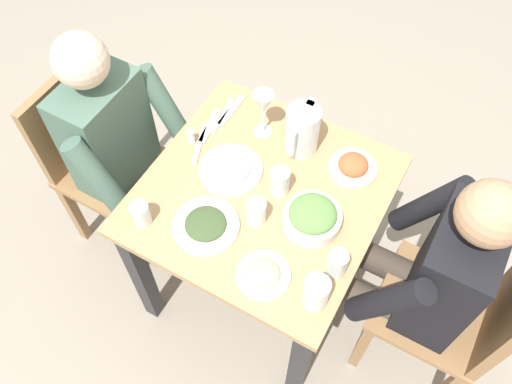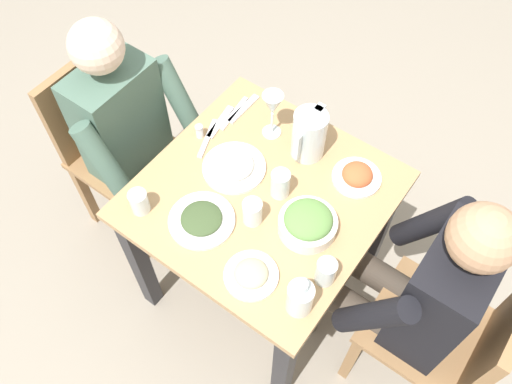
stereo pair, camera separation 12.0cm
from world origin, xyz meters
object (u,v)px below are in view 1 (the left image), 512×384
object	(u,v)px
water_pitcher	(302,130)
water_glass_near_right	(256,212)
salad_bowl	(312,217)
plate_dolmas	(206,225)
chair_near	(98,156)
water_glass_center	(337,263)
water_glass_by_pitcher	(280,181)
dining_table	(262,214)
wine_glass	(263,105)
plate_rice_curry	(353,166)
diner_near	(130,153)
plate_beans	(263,274)
diner_far	(416,269)
salt_shaker	(191,137)
chair_far	(462,313)
oil_carafe	(316,293)
water_glass_near_left	(141,214)
plate_yoghurt	(231,168)

from	to	relation	value
water_pitcher	water_glass_near_right	world-z (taller)	water_pitcher
salad_bowl	plate_dolmas	bearing A→B (deg)	-58.53
chair_near	water_glass_center	distance (m)	1.16
water_glass_center	water_glass_by_pitcher	bearing A→B (deg)	-121.68
dining_table	wine_glass	size ratio (longest dim) A/B	4.10
chair_near	plate_rice_curry	size ratio (longest dim) A/B	5.09
diner_near	plate_beans	world-z (taller)	diner_near
chair_near	salad_bowl	bearing A→B (deg)	90.07
chair_near	wine_glass	distance (m)	0.80
diner_far	wine_glass	bearing A→B (deg)	-105.33
plate_rice_curry	salt_shaker	world-z (taller)	plate_rice_curry
chair_far	water_glass_near_right	size ratio (longest dim) A/B	9.24
water_glass_near_right	water_glass_by_pitcher	xyz separation A→B (m)	(-0.14, 0.01, 0.01)
chair_near	oil_carafe	world-z (taller)	oil_carafe
plate_rice_curry	water_glass_center	size ratio (longest dim) A/B	1.76
diner_near	water_glass_center	bearing A→B (deg)	82.81
water_pitcher	salt_shaker	distance (m)	0.40
diner_far	water_glass_center	size ratio (longest dim) A/B	12.00
water_glass_near_right	water_glass_by_pitcher	size ratio (longest dim) A/B	0.89
chair_far	water_glass_by_pitcher	distance (m)	0.79
diner_near	water_pitcher	distance (m)	0.69
diner_near	plate_beans	distance (m)	0.77
salad_bowl	plate_beans	world-z (taller)	salad_bowl
chair_far	wine_glass	bearing A→B (deg)	-101.97
dining_table	salad_bowl	world-z (taller)	salad_bowl
diner_far	water_glass_by_pitcher	xyz separation A→B (m)	(0.01, -0.52, 0.16)
dining_table	water_glass_by_pitcher	distance (m)	0.21
diner_far	plate_beans	xyz separation A→B (m)	(0.32, -0.41, 0.12)
water_glass_center	wine_glass	distance (m)	0.61
plate_rice_curry	oil_carafe	size ratio (longest dim) A/B	1.05
plate_rice_curry	water_glass_by_pitcher	world-z (taller)	water_glass_by_pitcher
chair_near	water_glass_near_left	size ratio (longest dim) A/B	9.98
chair_near	water_pitcher	bearing A→B (deg)	108.69
water_glass_near_left	water_glass_by_pitcher	size ratio (longest dim) A/B	0.82
water_glass_near_left	wine_glass	size ratio (longest dim) A/B	0.45
plate_beans	water_glass_by_pitcher	distance (m)	0.33
plate_dolmas	salad_bowl	bearing A→B (deg)	121.47
diner_far	plate_yoghurt	world-z (taller)	diner_far
oil_carafe	water_glass_by_pitcher	bearing A→B (deg)	-137.34
diner_near	plate_yoghurt	size ratio (longest dim) A/B	5.20
diner_near	salad_bowl	world-z (taller)	diner_near
water_glass_center	wine_glass	bearing A→B (deg)	-129.14
chair_near	diner_near	size ratio (longest dim) A/B	0.75
oil_carafe	diner_far	bearing A→B (deg)	142.33
water_glass_near_right	salt_shaker	xyz separation A→B (m)	(-0.17, -0.37, -0.02)
dining_table	diner_near	bearing A→B (deg)	-86.75
chair_far	plate_rice_curry	size ratio (longest dim) A/B	5.09
salt_shaker	plate_rice_curry	bearing A→B (deg)	107.12
water_glass_near_left	dining_table	bearing A→B (deg)	135.40
chair_near	plate_beans	size ratio (longest dim) A/B	5.09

